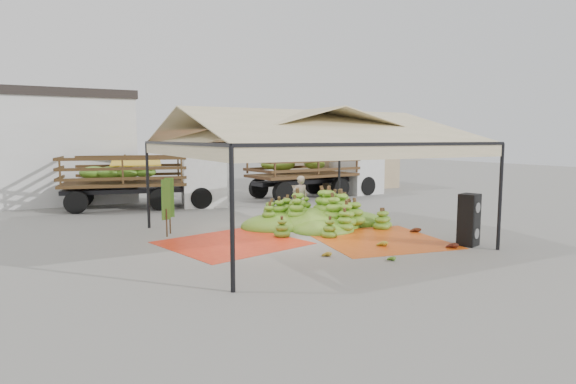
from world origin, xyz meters
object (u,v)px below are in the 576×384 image
speaker_stack (469,220)px  truck_left (152,174)px  truck_right (322,166)px  banana_heap (318,208)px  vendor (300,198)px

speaker_stack → truck_left: truck_left is taller
truck_left → truck_right: (9.12, 0.03, 0.12)m
banana_heap → speaker_stack: bearing=-66.8°
banana_heap → truck_left: truck_left is taller
banana_heap → speaker_stack: size_ratio=3.68×
speaker_stack → truck_left: size_ratio=0.21×
banana_heap → truck_right: 8.90m
speaker_stack → truck_right: truck_right is taller
speaker_stack → vendor: vendor is taller
speaker_stack → vendor: (-2.29, 6.01, 0.10)m
truck_left → truck_right: size_ratio=0.94×
vendor → speaker_stack: bearing=110.2°
banana_heap → vendor: bearing=98.8°
truck_right → vendor: bearing=-134.5°
vendor → truck_right: 8.11m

